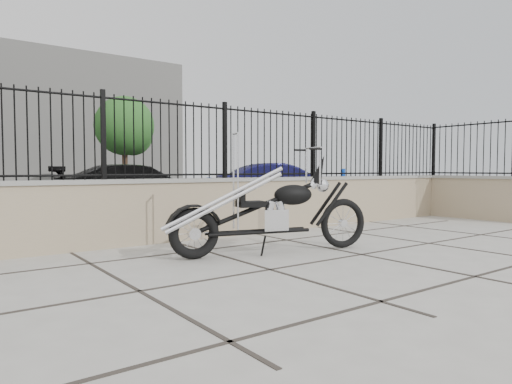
% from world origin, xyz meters
% --- Properties ---
extents(ground_plane, '(90.00, 90.00, 0.00)m').
position_xyz_m(ground_plane, '(0.00, 0.00, 0.00)').
color(ground_plane, '#99968E').
rests_on(ground_plane, ground).
extents(parking_lot, '(30.00, 30.00, 0.00)m').
position_xyz_m(parking_lot, '(0.00, 12.50, 0.00)').
color(parking_lot, black).
rests_on(parking_lot, ground).
extents(retaining_wall, '(14.00, 0.36, 0.96)m').
position_xyz_m(retaining_wall, '(0.00, 2.50, 0.48)').
color(retaining_wall, gray).
rests_on(retaining_wall, ground_plane).
extents(wall_return, '(0.36, 2.50, 0.96)m').
position_xyz_m(wall_return, '(6.85, 1.30, 0.48)').
color(wall_return, gray).
rests_on(wall_return, ground_plane).
extents(iron_fence, '(14.00, 0.08, 1.20)m').
position_xyz_m(iron_fence, '(0.00, 2.50, 1.56)').
color(iron_fence, black).
rests_on(iron_fence, retaining_wall).
extents(fence_return, '(0.08, 2.30, 1.20)m').
position_xyz_m(fence_return, '(6.85, 1.30, 1.56)').
color(fence_return, black).
rests_on(fence_return, wall_return).
extents(chopper_motorcycle, '(2.69, 1.12, 1.59)m').
position_xyz_m(chopper_motorcycle, '(0.59, 0.76, 0.80)').
color(chopper_motorcycle, black).
rests_on(chopper_motorcycle, ground_plane).
extents(car_black, '(4.44, 2.32, 1.23)m').
position_xyz_m(car_black, '(1.49, 7.42, 0.62)').
color(car_black, black).
rests_on(car_black, parking_lot).
extents(car_blue, '(4.16, 2.60, 1.29)m').
position_xyz_m(car_blue, '(6.25, 7.46, 0.65)').
color(car_blue, '#10103C').
rests_on(car_blue, parking_lot).
extents(bollard_a, '(0.13, 0.13, 0.86)m').
position_xyz_m(bollard_a, '(-1.28, 4.61, 0.43)').
color(bollard_a, '#0D2BD1').
rests_on(bollard_a, ground_plane).
extents(bollard_b, '(0.12, 0.12, 0.93)m').
position_xyz_m(bollard_b, '(1.93, 4.60, 0.46)').
color(bollard_b, '#0D17CF').
rests_on(bollard_b, ground_plane).
extents(bollard_c, '(0.15, 0.15, 1.12)m').
position_xyz_m(bollard_c, '(6.77, 5.24, 0.56)').
color(bollard_c, blue).
rests_on(bollard_c, ground_plane).
extents(tree_right, '(2.76, 2.76, 4.65)m').
position_xyz_m(tree_right, '(4.66, 17.04, 3.26)').
color(tree_right, '#382619').
rests_on(tree_right, ground_plane).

